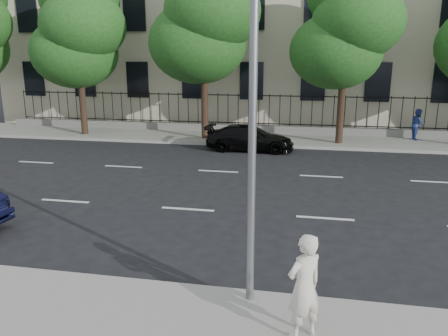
{
  "coord_description": "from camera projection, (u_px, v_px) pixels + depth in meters",
  "views": [
    {
      "loc": [
        3.38,
        -9.36,
        4.42
      ],
      "look_at": [
        1.0,
        3.0,
        1.19
      ],
      "focal_mm": 35.0,
      "sensor_mm": 36.0,
      "label": 1
    }
  ],
  "objects": [
    {
      "name": "tree_c",
      "position": [
        205.0,
        16.0,
        22.1
      ],
      "size": [
        5.89,
        5.5,
        9.8
      ],
      "color": "#382619",
      "rests_on": "far_sidewalk"
    },
    {
      "name": "iron_fence",
      "position": [
        248.0,
        123.0,
        25.4
      ],
      "size": [
        30.0,
        0.5,
        2.2
      ],
      "color": "slate",
      "rests_on": "far_sidewalk"
    },
    {
      "name": "tree_b",
      "position": [
        79.0,
        29.0,
        23.52
      ],
      "size": [
        5.53,
        5.12,
        8.97
      ],
      "color": "#382619",
      "rests_on": "far_sidewalk"
    },
    {
      "name": "street_light",
      "position": [
        258.0,
        11.0,
        7.21
      ],
      "size": [
        0.25,
        3.32,
        8.05
      ],
      "color": "slate",
      "rests_on": "near_sidewalk"
    },
    {
      "name": "pedestrian_far",
      "position": [
        418.0,
        124.0,
        22.93
      ],
      "size": [
        0.68,
        0.84,
        1.63
      ],
      "primitive_type": "imported",
      "rotation": [
        0.0,
        0.0,
        1.65
      ],
      "color": "navy",
      "rests_on": "far_sidewalk"
    },
    {
      "name": "woman_near",
      "position": [
        304.0,
        287.0,
        6.66
      ],
      "size": [
        0.74,
        0.72,
        1.72
      ],
      "primitive_type": "imported",
      "rotation": [
        0.0,
        0.0,
        3.84
      ],
      "color": "beige",
      "rests_on": "near_sidewalk"
    },
    {
      "name": "tree_d",
      "position": [
        347.0,
        26.0,
        20.96
      ],
      "size": [
        5.34,
        4.94,
        8.84
      ],
      "color": "#382619",
      "rests_on": "far_sidewalk"
    },
    {
      "name": "black_sedan",
      "position": [
        250.0,
        138.0,
        20.97
      ],
      "size": [
        4.23,
        1.76,
        1.22
      ],
      "primitive_type": "imported",
      "rotation": [
        0.0,
        0.0,
        1.56
      ],
      "color": "black",
      "rests_on": "ground"
    },
    {
      "name": "ground",
      "position": [
        160.0,
        243.0,
        10.63
      ],
      "size": [
        120.0,
        120.0,
        0.0
      ],
      "primitive_type": "plane",
      "color": "black",
      "rests_on": "ground"
    },
    {
      "name": "lane_markings",
      "position": [
        205.0,
        187.0,
        15.14
      ],
      "size": [
        49.6,
        4.62,
        0.01
      ],
      "primitive_type": null,
      "color": "silver",
      "rests_on": "ground"
    },
    {
      "name": "far_sidewalk",
      "position": [
        244.0,
        138.0,
        23.92
      ],
      "size": [
        60.0,
        4.0,
        0.15
      ],
      "primitive_type": "cube",
      "color": "gray",
      "rests_on": "ground"
    }
  ]
}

